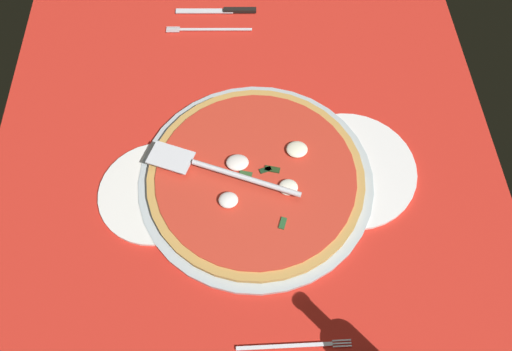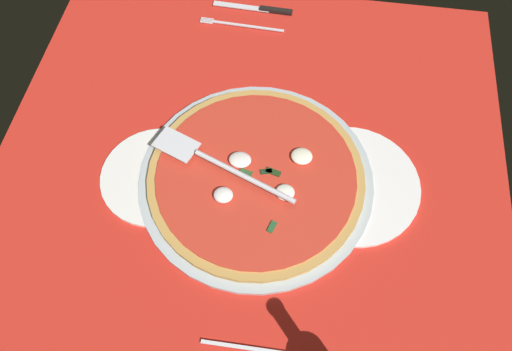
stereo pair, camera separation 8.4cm
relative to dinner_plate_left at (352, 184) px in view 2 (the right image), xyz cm
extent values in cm
cube|color=red|center=(19.71, -1.67, -1.00)|extent=(97.74, 97.74, 0.80)
cube|color=silver|center=(-24.27, -35.88, -0.55)|extent=(9.77, 9.77, 0.10)
cube|color=white|center=(-24.27, -16.33, -0.55)|extent=(9.77, 9.77, 0.10)
cube|color=silver|center=(-24.27, 3.22, -0.55)|extent=(9.77, 9.77, 0.10)
cube|color=white|center=(-24.27, 22.76, -0.55)|extent=(9.77, 9.77, 0.10)
cube|color=silver|center=(-14.50, -45.65, -0.55)|extent=(9.77, 9.77, 0.10)
cube|color=silver|center=(-14.50, -26.10, -0.55)|extent=(9.77, 9.77, 0.10)
cube|color=white|center=(-14.50, -6.56, -0.55)|extent=(9.77, 9.77, 0.10)
cube|color=silver|center=(-14.50, 12.99, -0.55)|extent=(9.77, 9.77, 0.10)
cube|color=silver|center=(-4.73, -35.88, -0.55)|extent=(9.77, 9.77, 0.10)
cube|color=silver|center=(-4.73, -16.33, -0.55)|extent=(9.77, 9.77, 0.10)
cube|color=white|center=(-4.73, 3.22, -0.55)|extent=(9.77, 9.77, 0.10)
cube|color=white|center=(-4.73, 22.76, -0.55)|extent=(9.77, 9.77, 0.10)
cube|color=silver|center=(5.05, -45.65, -0.55)|extent=(9.77, 9.77, 0.10)
cube|color=white|center=(5.05, -26.10, -0.55)|extent=(9.77, 9.77, 0.10)
cube|color=white|center=(5.05, -6.56, -0.55)|extent=(9.77, 9.77, 0.10)
cube|color=silver|center=(5.05, 12.99, -0.55)|extent=(9.77, 9.77, 0.10)
cube|color=white|center=(14.82, -35.88, -0.55)|extent=(9.77, 9.77, 0.10)
cube|color=white|center=(14.82, -16.33, -0.55)|extent=(9.77, 9.77, 0.10)
cube|color=silver|center=(14.82, 3.22, -0.55)|extent=(9.77, 9.77, 0.10)
cube|color=silver|center=(14.82, 22.76, -0.55)|extent=(9.77, 9.77, 0.10)
cube|color=silver|center=(24.59, -45.65, -0.55)|extent=(9.77, 9.77, 0.10)
cube|color=white|center=(24.59, -26.10, -0.55)|extent=(9.77, 9.77, 0.10)
cube|color=white|center=(24.59, -6.56, -0.55)|extent=(9.77, 9.77, 0.10)
cube|color=white|center=(24.59, 12.99, -0.55)|extent=(9.77, 9.77, 0.10)
cube|color=silver|center=(24.59, 32.54, -0.55)|extent=(9.77, 9.77, 0.10)
cube|color=silver|center=(34.37, -35.88, -0.55)|extent=(9.77, 9.77, 0.10)
cube|color=white|center=(34.37, -16.33, -0.55)|extent=(9.77, 9.77, 0.10)
cube|color=white|center=(34.37, 3.22, -0.55)|extent=(9.77, 9.77, 0.10)
cube|color=white|center=(34.37, 22.76, -0.55)|extent=(9.77, 9.77, 0.10)
cube|color=silver|center=(44.14, -26.10, -0.55)|extent=(9.77, 9.77, 0.10)
cube|color=silver|center=(44.14, -6.56, -0.55)|extent=(9.77, 9.77, 0.10)
cube|color=silver|center=(44.14, 12.99, -0.55)|extent=(9.77, 9.77, 0.10)
cube|color=silver|center=(44.14, 32.54, -0.55)|extent=(9.77, 9.77, 0.10)
cube|color=white|center=(53.91, -35.88, -0.55)|extent=(9.77, 9.77, 0.10)
cube|color=silver|center=(53.91, -16.33, -0.55)|extent=(9.77, 9.77, 0.10)
cube|color=silver|center=(53.91, 3.22, -0.55)|extent=(9.77, 9.77, 0.10)
cube|color=white|center=(53.91, 22.76, -0.55)|extent=(9.77, 9.77, 0.10)
cube|color=silver|center=(63.69, -26.10, -0.55)|extent=(9.77, 9.77, 0.10)
cube|color=silver|center=(63.69, -6.56, -0.55)|extent=(9.77, 9.77, 0.10)
cube|color=silver|center=(63.69, 12.99, -0.55)|extent=(9.77, 9.77, 0.10)
cylinder|color=#ABB8BD|center=(17.84, 1.70, 0.09)|extent=(43.86, 43.86, 1.19)
cylinder|color=white|center=(0.00, 0.00, 0.00)|extent=(25.38, 25.38, 1.00)
cylinder|color=white|center=(36.48, 3.55, 0.00)|extent=(21.11, 21.11, 1.00)
cylinder|color=#C09046|center=(17.84, 1.70, 1.24)|extent=(40.33, 40.33, 1.10)
cylinder|color=red|center=(17.84, 1.70, 1.94)|extent=(37.18, 37.18, 0.30)
ellipsoid|color=white|center=(21.18, -0.62, 2.72)|extent=(4.21, 3.51, 1.26)
ellipsoid|color=white|center=(9.92, -3.07, 2.69)|extent=(4.05, 3.68, 1.20)
ellipsoid|color=white|center=(22.97, 7.11, 2.77)|extent=(3.52, 3.21, 1.36)
ellipsoid|color=white|center=(12.12, 4.89, 2.60)|extent=(3.48, 3.32, 1.02)
cube|color=#225329|center=(13.58, 11.74, 2.24)|extent=(1.65, 2.40, 0.30)
cube|color=#1E3717|center=(14.77, 0.82, 2.24)|extent=(2.99, 1.78, 0.30)
cube|color=#17361D|center=(16.05, 0.90, 2.24)|extent=(2.33, 1.48, 0.30)
cube|color=#2A4F27|center=(19.85, 1.59, 2.24)|extent=(2.49, 1.53, 0.30)
cube|color=silver|center=(33.42, -1.86, 3.60)|extent=(9.25, 7.61, 0.30)
cylinder|color=silver|center=(20.13, 3.43, 3.95)|extent=(19.55, 8.57, 1.00)
cube|color=silver|center=(25.19, -40.49, -0.20)|extent=(17.65, 13.83, 0.60)
cube|color=silver|center=(25.30, -37.54, 0.23)|extent=(16.40, 1.26, 0.25)
cube|color=silver|center=(34.97, -38.59, 0.23)|extent=(3.01, 0.34, 0.25)
cube|color=silver|center=(34.98, -38.15, 0.23)|extent=(3.01, 0.34, 0.25)
cube|color=silver|center=(35.00, -37.71, 0.23)|extent=(3.01, 0.34, 0.25)
cube|color=silver|center=(35.02, -37.27, 0.23)|extent=(3.01, 0.34, 0.25)
cube|color=black|center=(19.36, -43.22, 0.50)|extent=(7.65, 1.50, 0.80)
cube|color=silver|center=(27.92, -43.57, 0.23)|extent=(13.36, 1.93, 0.25)
cube|color=silver|center=(14.63, 31.91, 0.23)|extent=(15.22, 0.69, 0.25)
camera|label=1|loc=(19.72, 46.59, 80.85)|focal=34.61mm
camera|label=2|loc=(11.36, 46.16, 80.85)|focal=34.61mm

